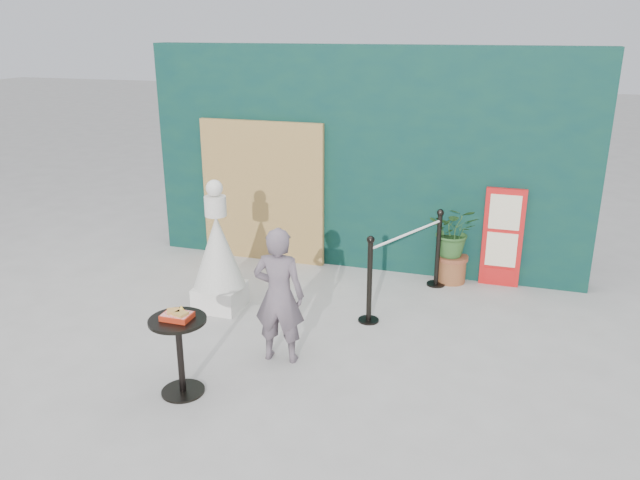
% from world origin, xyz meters
% --- Properties ---
extents(ground, '(60.00, 60.00, 0.00)m').
position_xyz_m(ground, '(0.00, 0.00, 0.00)').
color(ground, '#ADAAA5').
rests_on(ground, ground).
extents(back_wall, '(6.00, 0.30, 3.00)m').
position_xyz_m(back_wall, '(0.00, 3.15, 1.50)').
color(back_wall, '#092C2C').
rests_on(back_wall, ground).
extents(bamboo_fence, '(1.80, 0.08, 2.00)m').
position_xyz_m(bamboo_fence, '(-1.40, 2.94, 1.00)').
color(bamboo_fence, tan).
rests_on(bamboo_fence, ground).
extents(woman, '(0.54, 0.38, 1.41)m').
position_xyz_m(woman, '(-0.14, 0.30, 0.70)').
color(woman, slate).
rests_on(woman, ground).
extents(menu_board, '(0.50, 0.07, 1.30)m').
position_xyz_m(menu_board, '(1.90, 2.95, 0.65)').
color(menu_board, red).
rests_on(menu_board, ground).
extents(statue, '(0.62, 0.62, 1.58)m').
position_xyz_m(statue, '(-1.27, 1.23, 0.64)').
color(statue, silver).
rests_on(statue, ground).
extents(cafe_table, '(0.52, 0.52, 0.75)m').
position_xyz_m(cafe_table, '(-0.78, -0.55, 0.50)').
color(cafe_table, black).
rests_on(cafe_table, ground).
extents(food_basket, '(0.26, 0.19, 0.11)m').
position_xyz_m(food_basket, '(-0.78, -0.55, 0.79)').
color(food_basket, red).
rests_on(food_basket, cafe_table).
extents(planter, '(0.62, 0.54, 1.05)m').
position_xyz_m(planter, '(1.29, 2.88, 0.61)').
color(planter, brown).
rests_on(planter, ground).
extents(stanchion_barrier, '(0.84, 1.54, 1.03)m').
position_xyz_m(stanchion_barrier, '(0.82, 2.05, 0.49)').
color(stanchion_barrier, black).
rests_on(stanchion_barrier, ground).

